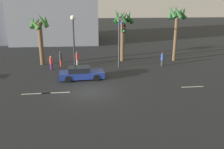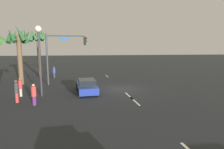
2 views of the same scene
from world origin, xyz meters
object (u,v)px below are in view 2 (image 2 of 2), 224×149
(pedestrian_2, at_px, (20,87))
(pedestrian_3, at_px, (34,94))
(palm_tree_1, at_px, (19,43))
(palm_tree_2, at_px, (38,40))
(streetlamp, at_px, (39,48))
(pedestrian_0, at_px, (54,72))
(pedestrian_1, at_px, (16,91))
(car_0, at_px, (87,86))
(traffic_signal, at_px, (61,50))

(pedestrian_2, xyz_separation_m, pedestrian_3, (-2.97, -1.78, -0.04))
(palm_tree_1, xyz_separation_m, palm_tree_2, (6.89, -0.77, 0.73))
(streetlamp, xyz_separation_m, palm_tree_1, (6.24, 3.45, 0.54))
(pedestrian_0, height_order, pedestrian_3, pedestrian_0)
(streetlamp, height_order, pedestrian_0, streetlamp)
(pedestrian_2, distance_m, pedestrian_3, 3.46)
(pedestrian_1, distance_m, palm_tree_1, 9.11)
(streetlamp, bearing_deg, pedestrian_3, 179.23)
(pedestrian_1, xyz_separation_m, pedestrian_3, (-0.97, -1.50, -0.11))
(car_0, bearing_deg, streetlamp, 100.36)
(palm_tree_1, bearing_deg, car_0, -126.20)
(palm_tree_2, bearing_deg, pedestrian_1, -175.64)
(car_0, bearing_deg, pedestrian_0, 23.13)
(car_0, height_order, streetlamp, streetlamp)
(pedestrian_1, bearing_deg, pedestrian_3, -122.99)
(pedestrian_2, xyz_separation_m, palm_tree_2, (12.90, 0.86, 4.70))
(pedestrian_1, bearing_deg, pedestrian_2, 8.00)
(traffic_signal, bearing_deg, pedestrian_0, 15.95)
(palm_tree_1, bearing_deg, traffic_signal, -102.23)
(traffic_signal, height_order, pedestrian_1, traffic_signal)
(car_0, height_order, pedestrian_0, pedestrian_0)
(car_0, relative_size, palm_tree_2, 0.62)
(car_0, height_order, pedestrian_1, pedestrian_1)
(pedestrian_1, height_order, pedestrian_2, pedestrian_1)
(pedestrian_1, xyz_separation_m, palm_tree_1, (8.00, 1.91, 3.91))
(car_0, xyz_separation_m, pedestrian_0, (9.96, 4.26, 0.27))
(pedestrian_1, xyz_separation_m, palm_tree_2, (14.89, 1.14, 4.64))
(car_0, relative_size, palm_tree_1, 0.66)
(traffic_signal, height_order, pedestrian_3, traffic_signal)
(streetlamp, bearing_deg, pedestrian_0, 1.01)
(pedestrian_3, bearing_deg, pedestrian_1, 57.01)
(car_0, distance_m, palm_tree_2, 14.96)
(pedestrian_2, bearing_deg, traffic_signal, -32.82)
(pedestrian_1, relative_size, palm_tree_2, 0.25)
(traffic_signal, bearing_deg, pedestrian_3, 169.83)
(streetlamp, xyz_separation_m, pedestrian_0, (10.71, 0.19, -3.46))
(traffic_signal, height_order, palm_tree_2, palm_tree_2)
(traffic_signal, height_order, pedestrian_0, traffic_signal)
(car_0, height_order, palm_tree_1, palm_tree_1)
(traffic_signal, xyz_separation_m, pedestrian_0, (5.51, 1.57, -3.18))
(car_0, distance_m, pedestrian_1, 6.15)
(traffic_signal, height_order, streetlamp, streetlamp)
(streetlamp, distance_m, pedestrian_2, 3.90)
(traffic_signal, relative_size, pedestrian_2, 3.54)
(pedestrian_2, bearing_deg, streetlamp, -97.25)
(car_0, relative_size, pedestrian_0, 2.70)
(pedestrian_3, height_order, palm_tree_2, palm_tree_2)
(pedestrian_2, bearing_deg, car_0, -85.02)
(car_0, bearing_deg, traffic_signal, 31.07)
(streetlamp, bearing_deg, pedestrian_1, 138.87)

